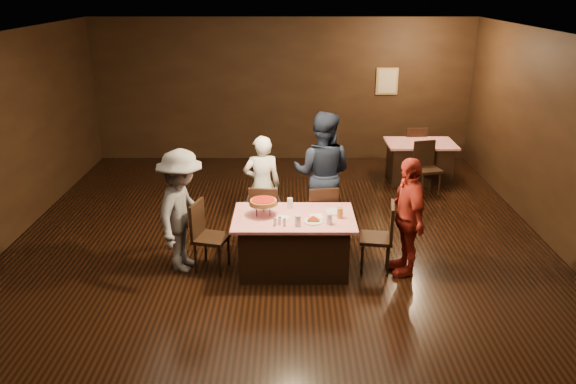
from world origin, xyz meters
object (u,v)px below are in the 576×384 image
object	(u,v)px
chair_back_far	(413,149)
diner_grey_knit	(182,211)
chair_end_left	(211,237)
chair_far_left	(266,215)
plate_empty	(335,212)
glass_amber	(340,213)
diner_white_jacket	(262,185)
diner_navy_hoodie	(322,173)
diner_red_shirt	(408,216)
chair_far_right	(321,215)
glass_front_right	(329,219)
glass_front_left	(298,221)
glass_back	(290,203)
main_table	(294,243)
chair_end_right	(376,237)
pizza_stand	(263,202)
back_table	(419,162)
chair_back_near	(428,168)

from	to	relation	value
chair_back_far	diner_grey_knit	size ratio (longest dim) A/B	0.57
chair_end_left	chair_far_left	bearing A→B (deg)	-28.30
plate_empty	glass_amber	size ratio (longest dim) A/B	1.79
diner_white_jacket	diner_navy_hoodie	distance (m)	0.93
diner_navy_hoodie	diner_red_shirt	xyz separation A→B (m)	(1.04, -1.30, -0.15)
chair_far_right	glass_front_right	xyz separation A→B (m)	(0.05, -1.00, 0.37)
diner_navy_hoodie	glass_front_left	xyz separation A→B (m)	(-0.39, -1.53, -0.11)
diner_grey_knit	glass_back	size ratio (longest dim) A/B	11.91
diner_navy_hoodie	diner_red_shirt	size ratio (longest dim) A/B	1.19
chair_far_left	diner_grey_knit	distance (m)	1.34
main_table	chair_far_right	xyz separation A→B (m)	(0.40, 0.75, 0.09)
chair_end_right	diner_red_shirt	bearing A→B (deg)	88.59
glass_front_right	glass_amber	world-z (taller)	same
chair_far_right	pizza_stand	world-z (taller)	pizza_stand
chair_far_left	chair_end_left	bearing A→B (deg)	55.58
chair_back_far	diner_navy_hoodie	size ratio (longest dim) A/B	0.50
chair_far_right	glass_back	distance (m)	0.73
back_table	diner_navy_hoodie	world-z (taller)	diner_navy_hoodie
main_table	glass_front_right	bearing A→B (deg)	-29.05
diner_navy_hoodie	glass_amber	bearing A→B (deg)	111.55
chair_back_near	chair_back_far	bearing A→B (deg)	75.30
chair_far_left	diner_red_shirt	xyz separation A→B (m)	(1.88, -0.82, 0.33)
chair_end_right	diner_navy_hoodie	size ratio (longest dim) A/B	0.50
chair_end_left	plate_empty	distance (m)	1.68
diner_navy_hoodie	glass_amber	world-z (taller)	diner_navy_hoodie
chair_far_left	diner_grey_knit	world-z (taller)	diner_grey_knit
chair_far_left	back_table	bearing A→B (deg)	-126.26
glass_front_left	chair_end_left	bearing A→B (deg)	165.38
chair_back_far	diner_navy_hoodie	distance (m)	3.65
diner_white_jacket	glass_back	distance (m)	0.99
diner_white_jacket	diner_grey_knit	xyz separation A→B (m)	(-1.00, -1.17, 0.06)
diner_grey_knit	glass_front_left	size ratio (longest dim) A/B	11.91
chair_end_right	glass_front_right	world-z (taller)	chair_end_right
chair_back_far	glass_front_right	distance (m)	4.92
diner_navy_hoodie	glass_back	xyz separation A→B (m)	(-0.49, -0.93, -0.11)
chair_end_left	glass_back	size ratio (longest dim) A/B	6.79
chair_far_right	chair_end_left	distance (m)	1.68
chair_end_left	diner_red_shirt	distance (m)	2.60
chair_end_left	glass_front_right	size ratio (longest dim) A/B	6.79
main_table	diner_navy_hoodie	xyz separation A→B (m)	(0.44, 1.23, 0.57)
glass_front_left	diner_white_jacket	bearing A→B (deg)	109.29
diner_red_shirt	plate_empty	size ratio (longest dim) A/B	6.40
diner_white_jacket	plate_empty	xyz separation A→B (m)	(1.02, -1.04, 0.00)
diner_grey_knit	chair_end_left	bearing A→B (deg)	-80.68
diner_white_jacket	glass_front_right	distance (m)	1.71
diner_navy_hoodie	glass_back	world-z (taller)	diner_navy_hoodie
pizza_stand	chair_end_right	bearing A→B (deg)	-1.91
chair_far_right	pizza_stand	distance (m)	1.16
glass_amber	pizza_stand	bearing A→B (deg)	174.29
chair_back_far	diner_red_shirt	size ratio (longest dim) A/B	0.59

